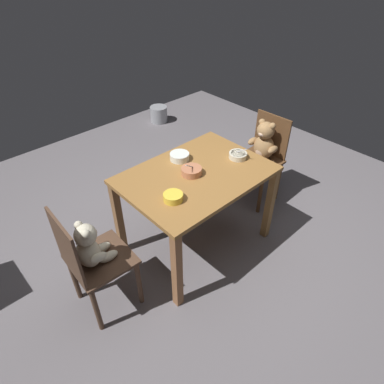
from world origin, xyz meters
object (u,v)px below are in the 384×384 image
metal_pail (159,114)px  teddy_chair_near_right (263,148)px  porridge_bowl_yellow_near_left (173,197)px  porridge_bowl_terracotta_center (191,171)px  dining_table (196,185)px  porridge_bowl_white_far_center (180,156)px  porridge_bowl_cream_near_right (238,155)px  teddy_chair_near_left (91,254)px

metal_pail → teddy_chair_near_right: bearing=-99.5°
teddy_chair_near_right → metal_pail: (0.35, 2.09, -0.47)m
teddy_chair_near_right → porridge_bowl_yellow_near_left: (-1.28, -0.18, 0.20)m
porridge_bowl_terracotta_center → porridge_bowl_yellow_near_left: bearing=-154.7°
dining_table → metal_pail: bearing=59.1°
dining_table → metal_pail: size_ratio=4.60×
dining_table → teddy_chair_near_right: bearing=3.4°
porridge_bowl_white_far_center → porridge_bowl_terracotta_center: bearing=-108.0°
porridge_bowl_yellow_near_left → porridge_bowl_cream_near_right: size_ratio=0.87×
teddy_chair_near_right → porridge_bowl_terracotta_center: size_ratio=5.30×
dining_table → porridge_bowl_white_far_center: (0.04, 0.24, 0.14)m
porridge_bowl_yellow_near_left → metal_pail: size_ratio=0.56×
porridge_bowl_terracotta_center → metal_pail: bearing=58.2°
metal_pail → porridge_bowl_white_far_center: bearing=-123.2°
porridge_bowl_white_far_center → metal_pail: porridge_bowl_white_far_center is taller
dining_table → porridge_bowl_terracotta_center: porridge_bowl_terracotta_center is taller
dining_table → porridge_bowl_terracotta_center: (-0.03, 0.02, 0.14)m
teddy_chair_near_left → porridge_bowl_terracotta_center: bearing=3.1°
teddy_chair_near_right → porridge_bowl_cream_near_right: teddy_chair_near_right is taller
metal_pail → porridge_bowl_terracotta_center: bearing=-121.8°
teddy_chair_near_left → porridge_bowl_yellow_near_left: teddy_chair_near_left is taller
porridge_bowl_yellow_near_left → porridge_bowl_terracotta_center: 0.34m
porridge_bowl_white_far_center → porridge_bowl_cream_near_right: (0.37, -0.31, -0.01)m
teddy_chair_near_right → porridge_bowl_white_far_center: size_ratio=5.56×
teddy_chair_near_left → metal_pail: bearing=46.3°
porridge_bowl_yellow_near_left → porridge_bowl_cream_near_right: bearing=4.4°
porridge_bowl_terracotta_center → porridge_bowl_cream_near_right: porridge_bowl_terracotta_center is taller
teddy_chair_near_left → porridge_bowl_terracotta_center: teddy_chair_near_left is taller
teddy_chair_near_left → porridge_bowl_terracotta_center: size_ratio=5.50×
teddy_chair_near_left → porridge_bowl_yellow_near_left: size_ratio=6.60×
porridge_bowl_yellow_near_left → porridge_bowl_white_far_center: porridge_bowl_white_far_center is taller
dining_table → teddy_chair_near_left: bearing=179.4°
teddy_chair_near_right → teddy_chair_near_left: teddy_chair_near_left is taller
porridge_bowl_terracotta_center → metal_pail: size_ratio=0.67×
porridge_bowl_white_far_center → metal_pail: (1.25, 1.91, -0.67)m
metal_pail → dining_table: bearing=-120.9°
porridge_bowl_yellow_near_left → metal_pail: porridge_bowl_yellow_near_left is taller
porridge_bowl_yellow_near_left → porridge_bowl_white_far_center: size_ratio=0.87×
dining_table → porridge_bowl_cream_near_right: size_ratio=7.21×
metal_pail → porridge_bowl_yellow_near_left: bearing=-125.6°
teddy_chair_near_left → porridge_bowl_yellow_near_left: 0.66m
porridge_bowl_cream_near_right → metal_pail: (0.88, 2.22, -0.66)m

